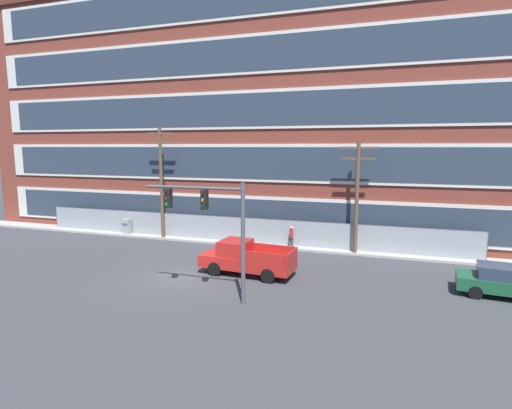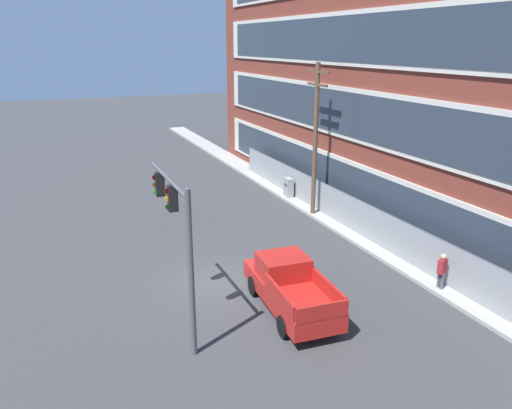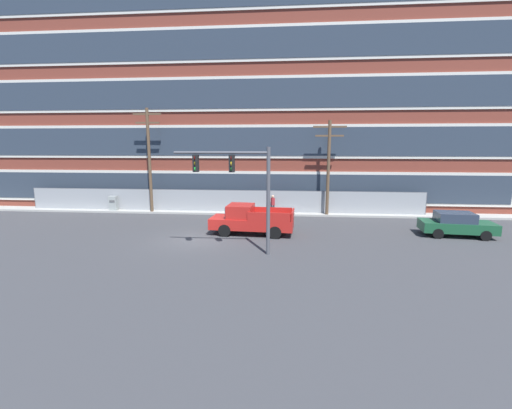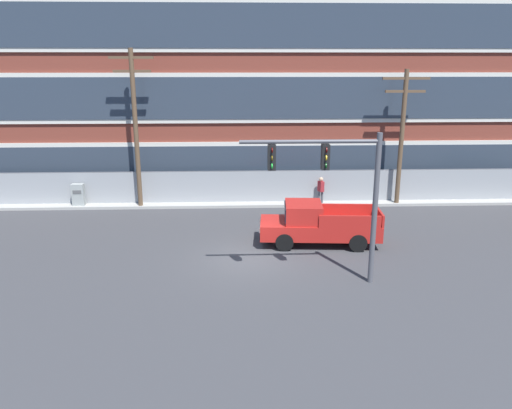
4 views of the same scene
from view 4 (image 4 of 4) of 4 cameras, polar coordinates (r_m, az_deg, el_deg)
name	(u,v)px [view 4 (image 4 of 4)]	position (r m, az deg, el deg)	size (l,w,h in m)	color
ground_plane	(247,259)	(21.40, -1.01, -6.26)	(160.00, 160.00, 0.00)	#38383A
sidewalk_building_side	(244,203)	(29.50, -1.39, 0.20)	(80.00, 1.70, 0.16)	#9E9B93
brick_mill_building	(262,30)	(33.94, 0.75, 19.28)	(51.96, 9.81, 20.07)	brown
chain_link_fence	(243,187)	(29.25, -1.49, 1.99)	(34.16, 0.06, 2.02)	gray
traffic_signal_mast	(337,179)	(18.17, 9.20, 2.86)	(5.06, 0.43, 5.71)	#4C4C51
pickup_truck_red	(317,225)	(23.01, 7.00, -2.29)	(5.59, 2.38, 1.95)	#AD1E19
utility_pole_near_corner	(135,123)	(28.54, -13.63, 9.03)	(2.37, 0.26, 8.83)	brown
utility_pole_midblock	(402,131)	(29.57, 16.36, 8.04)	(2.63, 0.26, 7.74)	brown
electrical_cabinet	(79,196)	(30.33, -19.62, 0.93)	(0.68, 0.44, 1.42)	#939993
pedestrian_near_cabinet	(321,189)	(29.24, 7.41, 1.74)	(0.36, 0.46, 1.69)	#4C4C51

